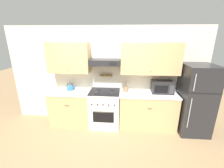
% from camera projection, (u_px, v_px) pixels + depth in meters
% --- Properties ---
extents(ground_plane, '(16.00, 16.00, 0.00)m').
position_uv_depth(ground_plane, '(104.00, 131.00, 3.81)').
color(ground_plane, '#937551').
extents(wall_back, '(5.20, 0.46, 2.55)m').
position_uv_depth(wall_back, '(109.00, 69.00, 3.89)').
color(wall_back, beige).
rests_on(wall_back, ground_plane).
extents(counter_left, '(1.07, 0.62, 0.92)m').
position_uv_depth(counter_left, '(71.00, 107.00, 4.03)').
color(counter_left, tan).
rests_on(counter_left, ground_plane).
extents(counter_right, '(1.44, 0.62, 0.92)m').
position_uv_depth(counter_right, '(147.00, 110.00, 3.88)').
color(counter_right, tan).
rests_on(counter_right, ground_plane).
extents(stove_range, '(0.76, 0.67, 1.09)m').
position_uv_depth(stove_range, '(105.00, 108.00, 3.93)').
color(stove_range, white).
rests_on(stove_range, ground_plane).
extents(refrigerator, '(0.68, 0.79, 1.69)m').
position_uv_depth(refrigerator, '(195.00, 99.00, 3.59)').
color(refrigerator, '#232326').
rests_on(refrigerator, ground_plane).
extents(tea_kettle, '(0.24, 0.19, 0.20)m').
position_uv_depth(tea_kettle, '(70.00, 87.00, 3.98)').
color(tea_kettle, teal).
rests_on(tea_kettle, counter_left).
extents(microwave, '(0.53, 0.40, 0.30)m').
position_uv_depth(microwave, '(162.00, 87.00, 3.79)').
color(microwave, '#232326').
rests_on(microwave, counter_right).
extents(utensil_crock, '(0.14, 0.14, 0.28)m').
position_uv_depth(utensil_crock, '(126.00, 89.00, 3.87)').
color(utensil_crock, '#8E7051').
rests_on(utensil_crock, counter_right).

